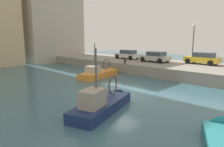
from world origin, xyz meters
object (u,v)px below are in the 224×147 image
at_px(parked_car_silver, 155,57).
at_px(mooring_bollard_mid, 125,61).
at_px(parked_car_yellow, 202,58).
at_px(parked_car_white, 128,54).
at_px(fishing_boat_orange, 101,76).
at_px(fishing_boat_navy, 105,107).
at_px(quay_streetlamp, 194,37).

xyz_separation_m(parked_car_silver, mooring_bollard_mid, (-4.03, 1.83, -0.44)).
relative_size(parked_car_yellow, parked_car_white, 1.04).
xyz_separation_m(fishing_boat_orange, parked_car_yellow, (9.70, -7.68, 1.82)).
xyz_separation_m(fishing_boat_orange, mooring_bollard_mid, (3.68, -0.49, 1.36)).
height_order(fishing_boat_navy, parked_car_yellow, fishing_boat_navy).
height_order(parked_car_yellow, quay_streetlamp, quay_streetlamp).
relative_size(fishing_boat_orange, parked_car_white, 1.62).
bearing_deg(fishing_boat_orange, fishing_boat_navy, -131.60).
relative_size(parked_car_silver, quay_streetlamp, 0.79).
xyz_separation_m(parked_car_silver, parked_car_yellow, (1.99, -5.36, 0.02)).
xyz_separation_m(fishing_boat_navy, parked_car_white, (15.52, 11.06, 1.75)).
bearing_deg(quay_streetlamp, fishing_boat_orange, 144.88).
bearing_deg(fishing_boat_orange, quay_streetlamp, -35.12).
bearing_deg(parked_car_silver, quay_streetlamp, -69.10).
relative_size(mooring_bollard_mid, quay_streetlamp, 0.11).
distance_m(parked_car_silver, parked_car_yellow, 5.72).
bearing_deg(parked_car_white, quay_streetlamp, -83.68).
height_order(fishing_boat_orange, parked_car_yellow, fishing_boat_orange).
height_order(parked_car_silver, mooring_bollard_mid, parked_car_silver).
distance_m(parked_car_silver, parked_car_white, 5.25).
height_order(fishing_boat_orange, mooring_bollard_mid, fishing_boat_orange).
bearing_deg(parked_car_yellow, fishing_boat_orange, 141.64).
height_order(fishing_boat_orange, fishing_boat_navy, fishing_boat_navy).
height_order(fishing_boat_orange, parked_car_silver, fishing_boat_orange).
relative_size(fishing_boat_navy, parked_car_yellow, 1.54).
height_order(parked_car_silver, parked_car_yellow, parked_car_yellow).
xyz_separation_m(parked_car_yellow, mooring_bollard_mid, (-6.02, 7.19, -0.46)).
height_order(parked_car_white, mooring_bollard_mid, parked_car_white).
relative_size(parked_car_yellow, quay_streetlamp, 0.85).
xyz_separation_m(fishing_boat_orange, fishing_boat_navy, (-7.24, -8.15, 0.04)).
bearing_deg(parked_car_silver, fishing_boat_orange, 163.27).
bearing_deg(parked_car_white, fishing_boat_orange, -160.67).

